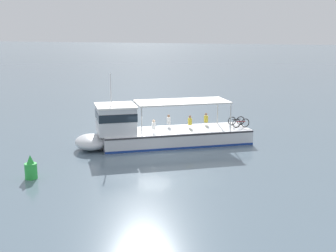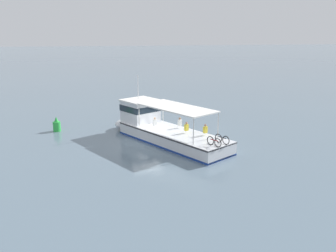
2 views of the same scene
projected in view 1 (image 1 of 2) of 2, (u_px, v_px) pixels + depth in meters
name	position (u px, v px, depth m)	size (l,w,h in m)	color
ground_plane	(151.00, 150.00, 32.42)	(400.00, 400.00, 0.00)	slate
ferry_main	(154.00, 132.00, 33.40)	(12.48, 9.21, 5.32)	silver
channel_buoy	(31.00, 169.00, 26.18)	(0.70, 0.70, 1.40)	green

